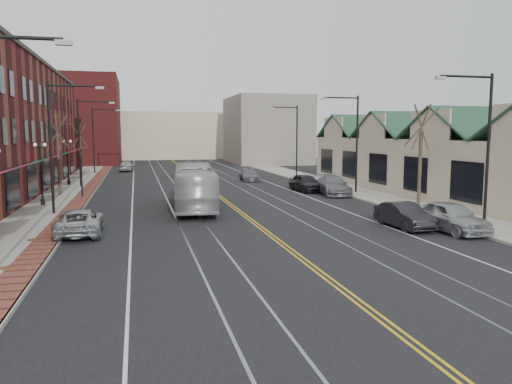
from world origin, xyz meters
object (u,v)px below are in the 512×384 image
transit_bus (194,186)px  parked_car_c (333,186)px  parked_car_d (306,183)px  parked_suv (80,222)px  parked_car_b (404,216)px  parked_car_a (451,217)px

transit_bus → parked_car_c: (11.96, 4.77, -0.73)m
transit_bus → parked_car_d: transit_bus is taller
parked_suv → parked_car_c: bearing=-148.1°
transit_bus → parked_suv: (-6.64, -7.41, -0.84)m
parked_car_b → parked_car_a: bearing=-41.8°
parked_car_c → parked_car_d: bearing=123.8°
parked_car_a → parked_suv: bearing=165.4°
transit_bus → parked_car_d: 13.03m
parked_car_c → parked_car_b: bearing=-89.6°
parked_car_b → parked_car_c: (1.80, 14.41, 0.09)m
parked_suv → parked_car_d: bearing=-140.3°
transit_bus → parked_car_b: 14.03m
parked_car_b → parked_car_d: 17.22m
parked_car_b → parked_car_d: (0.42, 17.21, 0.09)m
parked_car_b → parked_car_d: parked_car_d is taller
transit_bus → parked_car_b: bearing=141.6°
parked_suv → parked_car_c: size_ratio=0.90×
parked_car_c → parked_car_d: 3.12m
parked_car_c → parked_car_d: (-1.38, 2.80, -0.00)m
transit_bus → parked_car_a: bearing=142.1°
parked_car_a → parked_car_d: (-1.38, 18.71, -0.03)m
transit_bus → parked_car_d: (10.58, 7.57, -0.74)m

